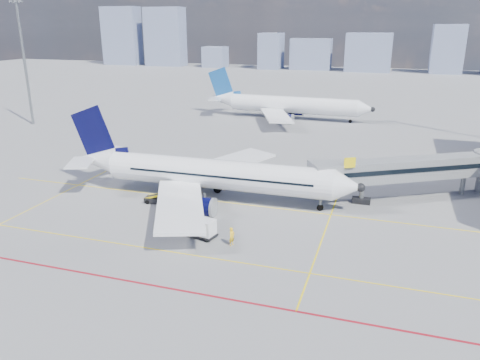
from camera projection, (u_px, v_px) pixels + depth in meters
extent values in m
plane|color=gray|center=(190.00, 227.00, 50.31)|extent=(420.00, 420.00, 0.00)
cube|color=yellow|center=(216.00, 201.00, 57.53)|extent=(60.00, 0.18, 0.01)
cube|color=yellow|center=(165.00, 251.00, 44.89)|extent=(80.00, 0.15, 0.01)
cube|color=yellow|center=(323.00, 236.00, 48.03)|extent=(0.15, 28.00, 0.01)
cube|color=yellow|center=(78.00, 185.00, 63.38)|extent=(0.15, 30.00, 0.01)
cube|color=maroon|center=(133.00, 282.00, 39.47)|extent=(90.00, 0.25, 0.01)
cube|color=gray|center=(410.00, 169.00, 57.17)|extent=(20.84, 13.93, 2.60)
cube|color=black|center=(410.00, 167.00, 57.11)|extent=(20.52, 13.82, 0.55)
cube|color=gray|center=(325.00, 175.00, 54.86)|extent=(4.49, 4.56, 3.00)
cube|color=black|center=(361.00, 201.00, 56.80)|extent=(2.20, 1.00, 0.70)
cylinder|color=slate|center=(362.00, 190.00, 56.37)|extent=(0.56, 0.56, 2.70)
cylinder|color=slate|center=(463.00, 180.00, 59.29)|extent=(0.60, 0.60, 3.90)
cube|color=yellow|center=(350.00, 163.00, 53.29)|extent=(1.26, 0.82, 1.20)
cylinder|color=slate|center=(25.00, 66.00, 98.56)|extent=(0.56, 0.56, 25.00)
cube|color=slate|center=(16.00, 1.00, 94.57)|extent=(3.20, 0.40, 0.50)
cube|color=#B2B5B9|center=(10.00, 1.00, 94.69)|extent=(0.60, 0.15, 0.35)
cube|color=#B2B5B9|center=(15.00, 1.00, 94.34)|extent=(0.60, 0.15, 0.35)
cube|color=#B2B5B9|center=(20.00, 1.00, 93.99)|extent=(0.60, 0.15, 0.35)
cube|color=gray|center=(122.00, 36.00, 253.11)|extent=(19.88, 9.47, 30.09)
cube|color=gray|center=(165.00, 37.00, 245.61)|extent=(20.20, 9.96, 29.58)
cube|color=gray|center=(215.00, 57.00, 240.50)|extent=(11.17, 10.43, 10.20)
cube|color=gray|center=(271.00, 51.00, 230.78)|extent=(10.26, 13.87, 17.09)
cube|color=gray|center=(311.00, 54.00, 225.41)|extent=(19.38, 8.00, 14.62)
cube|color=gray|center=(369.00, 52.00, 217.09)|extent=(20.46, 15.09, 17.32)
cube|color=gray|center=(447.00, 49.00, 206.68)|extent=(13.43, 11.12, 21.10)
cylinder|color=white|center=(218.00, 174.00, 57.07)|extent=(28.02, 4.10, 3.64)
cone|color=white|center=(349.00, 187.00, 52.73)|extent=(3.42, 3.69, 3.64)
sphere|color=black|center=(361.00, 188.00, 52.37)|extent=(1.04, 1.04, 1.03)
cone|color=white|center=(97.00, 159.00, 61.61)|extent=(6.03, 3.73, 3.64)
cube|color=black|center=(338.00, 181.00, 52.90)|extent=(1.42, 1.42, 0.42)
cube|color=white|center=(229.00, 163.00, 65.39)|extent=(10.49, 16.06, 0.54)
cube|color=white|center=(180.00, 205.00, 50.15)|extent=(10.89, 16.00, 0.54)
cylinder|color=#060733|center=(228.00, 178.00, 62.79)|extent=(3.39, 2.20, 2.14)
cylinder|color=#060733|center=(199.00, 206.00, 52.97)|extent=(3.39, 2.20, 2.14)
cylinder|color=#B2B5B9|center=(241.00, 179.00, 62.30)|extent=(0.36, 2.21, 2.20)
cylinder|color=#B2B5B9|center=(213.00, 208.00, 52.48)|extent=(0.36, 2.21, 2.20)
cube|color=#060733|center=(94.00, 135.00, 60.60)|extent=(6.39, 0.40, 7.95)
cube|color=#060733|center=(111.00, 153.00, 60.68)|extent=(5.26, 0.37, 2.01)
cube|color=white|center=(107.00, 151.00, 64.32)|extent=(4.49, 5.88, 0.21)
cube|color=white|center=(80.00, 163.00, 58.90)|extent=(4.61, 5.90, 0.21)
cylinder|color=slate|center=(320.00, 203.00, 54.34)|extent=(0.28, 0.28, 1.80)
cylinder|color=black|center=(320.00, 208.00, 54.50)|extent=(0.76, 0.29, 0.76)
cylinder|color=slate|center=(218.00, 187.00, 60.31)|extent=(0.33, 0.33, 1.60)
cylinder|color=black|center=(218.00, 189.00, 60.41)|extent=(1.01, 0.67, 1.00)
cylinder|color=slate|center=(204.00, 199.00, 55.91)|extent=(0.33, 0.33, 1.60)
cylinder|color=black|center=(204.00, 202.00, 56.01)|extent=(1.01, 0.67, 1.00)
cube|color=black|center=(226.00, 168.00, 58.48)|extent=(22.93, 0.48, 0.24)
cube|color=black|center=(217.00, 177.00, 55.22)|extent=(22.93, 0.48, 0.24)
cylinder|color=white|center=(293.00, 105.00, 106.89)|extent=(29.27, 4.95, 3.79)
cone|color=white|center=(366.00, 109.00, 101.54)|extent=(3.65, 3.92, 3.79)
sphere|color=black|center=(373.00, 109.00, 101.09)|extent=(1.11, 1.11, 1.07)
cone|color=white|center=(222.00, 98.00, 112.51)|extent=(6.36, 4.03, 3.79)
cube|color=black|center=(360.00, 106.00, 101.78)|extent=(1.51, 1.51, 0.44)
cube|color=white|center=(296.00, 103.00, 115.48)|extent=(11.63, 16.61, 0.56)
cube|color=white|center=(276.00, 115.00, 99.91)|extent=(10.63, 16.76, 0.56)
cylinder|color=#060733|center=(296.00, 110.00, 112.77)|extent=(3.58, 2.37, 2.23)
cylinder|color=#060733|center=(284.00, 119.00, 102.74)|extent=(3.58, 2.37, 2.23)
cylinder|color=#B2B5B9|center=(304.00, 111.00, 112.17)|extent=(0.43, 2.30, 2.29)
cylinder|color=#B2B5B9|center=(292.00, 119.00, 102.13)|extent=(0.43, 2.30, 2.29)
cube|color=#154C91|center=(221.00, 84.00, 111.46)|extent=(6.66, 0.58, 8.28)
cube|color=#154C91|center=(231.00, 95.00, 111.43)|extent=(5.49, 0.51, 2.09)
cube|color=white|center=(225.00, 95.00, 115.30)|extent=(4.89, 6.16, 0.21)
cube|color=white|center=(215.00, 99.00, 109.77)|extent=(4.58, 6.10, 0.21)
cylinder|color=black|center=(291.00, 115.00, 110.34)|extent=(1.03, 0.69, 1.00)
cylinder|color=black|center=(286.00, 119.00, 105.84)|extent=(1.03, 0.69, 1.00)
cylinder|color=black|center=(350.00, 121.00, 103.51)|extent=(0.77, 0.31, 0.76)
cube|color=white|center=(197.00, 229.00, 48.28)|extent=(2.57, 1.91, 0.83)
cube|color=white|center=(192.00, 224.00, 48.07)|extent=(1.37, 1.47, 0.63)
cube|color=black|center=(192.00, 222.00, 48.01)|extent=(1.25, 1.38, 0.36)
cylinder|color=black|center=(188.00, 234.00, 47.81)|extent=(0.63, 0.40, 0.58)
cylinder|color=black|center=(189.00, 229.00, 48.90)|extent=(0.63, 0.40, 0.58)
cylinder|color=black|center=(204.00, 234.00, 47.83)|extent=(0.63, 0.40, 0.58)
cylinder|color=black|center=(205.00, 229.00, 48.92)|extent=(0.63, 0.40, 0.58)
cube|color=black|center=(199.00, 234.00, 47.84)|extent=(3.93, 2.37, 0.18)
cube|color=white|center=(191.00, 224.00, 47.99)|extent=(1.87, 1.83, 1.58)
cube|color=white|center=(206.00, 227.00, 47.12)|extent=(1.87, 1.83, 1.58)
cylinder|color=black|center=(184.00, 235.00, 47.99)|extent=(0.35, 0.21, 0.33)
cylinder|color=black|center=(192.00, 230.00, 49.16)|extent=(0.35, 0.21, 0.33)
cylinder|color=black|center=(207.00, 241.00, 46.62)|extent=(0.35, 0.21, 0.33)
cylinder|color=black|center=(215.00, 235.00, 47.79)|extent=(0.35, 0.21, 0.33)
cube|color=black|center=(161.00, 200.00, 56.77)|extent=(3.87, 1.65, 0.63)
cube|color=black|center=(166.00, 193.00, 56.32)|extent=(5.45, 1.34, 1.66)
cube|color=yellow|center=(167.00, 192.00, 56.77)|extent=(5.40, 0.51, 1.73)
cube|color=yellow|center=(164.00, 195.00, 55.86)|extent=(5.40, 0.51, 1.73)
cylinder|color=black|center=(147.00, 202.00, 56.55)|extent=(0.56, 0.26, 0.54)
cylinder|color=black|center=(152.00, 198.00, 57.71)|extent=(0.56, 0.26, 0.54)
cylinder|color=black|center=(170.00, 204.00, 55.92)|extent=(0.56, 0.26, 0.54)
cylinder|color=black|center=(174.00, 200.00, 57.08)|extent=(0.56, 0.26, 0.54)
imported|color=yellow|center=(232.00, 236.00, 45.78)|extent=(0.66, 0.80, 1.87)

